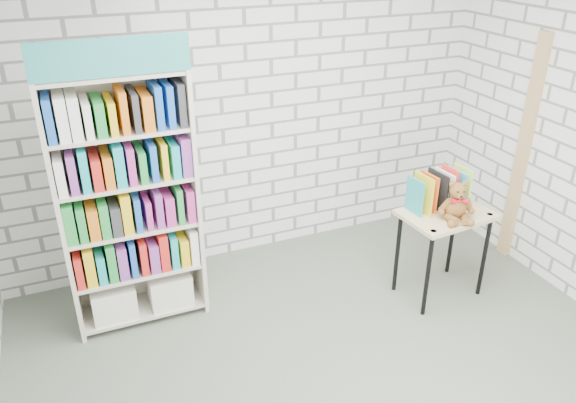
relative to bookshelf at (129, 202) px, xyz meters
name	(u,v)px	position (x,y,z in m)	size (l,w,h in m)	color
ground	(348,384)	(1.17, -1.36, -1.03)	(4.50, 4.50, 0.00)	#545D4E
room_shell	(363,144)	(1.17, -1.36, 0.76)	(4.52, 4.02, 2.81)	silver
bookshelf	(129,202)	(0.00, 0.00, 0.00)	(1.00, 0.39, 2.25)	beige
display_table	(445,224)	(2.40, -0.68, -0.36)	(0.76, 0.56, 0.78)	tan
table_books	(439,191)	(2.39, -0.57, -0.10)	(0.52, 0.26, 0.30)	teal
teddy_bear	(457,204)	(2.40, -0.79, -0.12)	(0.29, 0.28, 0.32)	brown
door_trim	(523,152)	(3.39, -0.41, 0.02)	(0.05, 0.12, 2.10)	tan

